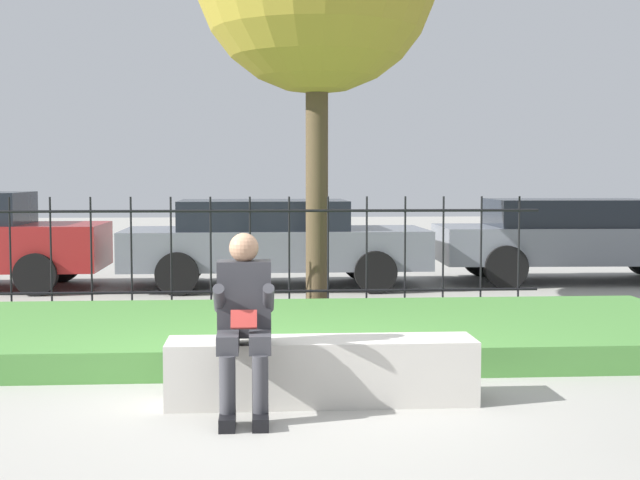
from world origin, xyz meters
The scene contains 7 objects.
ground_plane centered at (0.00, 0.00, 0.00)m, with size 60.00×60.00×0.00m, color #9E9B93.
stone_bench centered at (0.32, 0.00, 0.21)m, with size 2.28×0.47×0.48m.
person_seated_reader centered at (-0.25, -0.27, 0.70)m, with size 0.42×0.73×1.28m.
grass_berm centered at (0.00, 2.24, 0.13)m, with size 8.59×3.07×0.26m.
iron_fence centered at (0.00, 4.22, 0.75)m, with size 6.59×0.03×1.43m.
car_parked_right centered at (4.94, 7.28, 0.72)m, with size 4.57×1.98×1.31m.
car_parked_center centered at (0.08, 6.95, 0.71)m, with size 4.55×1.97×1.32m.
Camera 1 is at (-0.15, -6.48, 1.68)m, focal length 50.00 mm.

